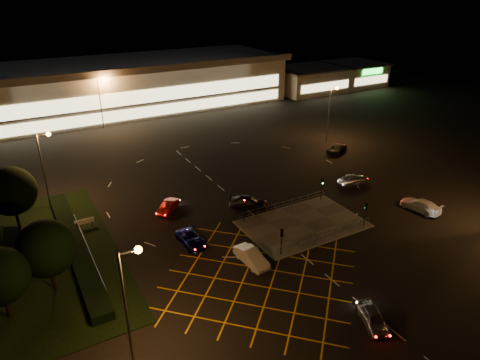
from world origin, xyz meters
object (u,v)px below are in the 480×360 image
signal_ne (322,184)px  car_east_grey (337,148)px  car_approach_white (420,205)px  car_far_dkgrey (249,202)px  signal_sw (282,236)px  car_circ_red (168,207)px  car_left_blue (191,239)px  signal_se (366,209)px  car_queue_white (251,257)px  car_right_silver (353,179)px  signal_nw (244,205)px  car_near_silver (373,318)px

signal_ne → car_east_grey: 19.22m
car_approach_white → car_far_dkgrey: bearing=-40.1°
car_far_dkgrey → car_east_grey: 25.62m
signal_sw → car_circ_red: 16.78m
car_left_blue → signal_sw: bearing=-44.7°
car_east_grey → car_approach_white: size_ratio=0.96×
signal_se → car_queue_white: bearing=-1.2°
signal_ne → car_left_blue: (-19.51, -1.28, -1.72)m
signal_se → car_right_silver: bearing=-127.0°
signal_ne → car_far_dkgrey: signal_ne is taller
signal_nw → car_east_grey: signal_nw is taller
car_queue_white → car_left_blue: bearing=118.1°
signal_nw → car_east_grey: (26.12, 12.93, -1.66)m
signal_ne → car_near_silver: (-11.01, -20.34, -1.66)m
signal_se → car_near_silver: (-11.01, -12.35, -1.66)m
signal_sw → signal_ne: bearing=-146.4°
signal_nw → car_near_silver: bearing=-87.2°
signal_nw → car_queue_white: bearing=-114.6°
signal_nw → car_circ_red: bearing=134.5°
signal_ne → car_right_silver: signal_ne is taller
car_near_silver → car_far_dkgrey: car_far_dkgrey is taller
signal_sw → signal_se: bearing=-180.0°
car_right_silver → car_queue_white: bearing=119.1°
car_queue_white → car_east_grey: bearing=30.8°
car_left_blue → car_circ_red: car_circ_red is taller
car_near_silver → car_circ_red: size_ratio=1.01×
signal_se → car_far_dkgrey: bearing=-49.2°
signal_se → car_far_dkgrey: 14.61m
car_near_silver → car_queue_white: bearing=132.6°
car_approach_white → car_right_silver: bearing=-87.7°
car_right_silver → car_east_grey: bearing=-24.5°
car_queue_white → car_far_dkgrey: size_ratio=0.91×
signal_ne → car_east_grey: bearing=42.5°
signal_sw → signal_se: same height
car_east_grey → signal_ne: bearing=102.3°
signal_se → car_far_dkgrey: signal_se is taller
signal_se → car_far_dkgrey: (-9.49, 10.99, -1.62)m
signal_sw → car_far_dkgrey: signal_sw is taller
car_near_silver → car_east_grey: bearing=76.0°
signal_sw → signal_se: (12.00, 0.00, 0.00)m
car_queue_white → car_far_dkgrey: car_queue_white is taller
signal_ne → car_near_silver: size_ratio=0.75×
signal_nw → car_right_silver: 19.44m
signal_ne → car_east_grey: size_ratio=0.62×
signal_nw → signal_ne: 12.00m
signal_se → signal_nw: (-12.00, 7.99, 0.00)m
signal_ne → signal_nw: bearing=180.0°
signal_nw → car_right_silver: size_ratio=0.69×
car_approach_white → signal_se: bearing=-11.8°
car_queue_white → signal_nw: bearing=61.4°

